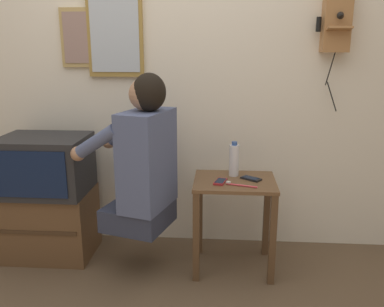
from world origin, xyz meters
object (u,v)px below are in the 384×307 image
cell_phone_spare (251,179)px  water_bottle (234,160)px  wall_phone_antique (336,20)px  toothbrush (239,185)px  framed_picture (84,38)px  television (45,165)px  wall_mirror (115,28)px  cell_phone_held (220,181)px  person (143,160)px

cell_phone_spare → water_bottle: 0.16m
wall_phone_antique → toothbrush: bearing=-144.0°
framed_picture → cell_phone_spare: 1.45m
television → framed_picture: 0.88m
television → framed_picture: size_ratio=1.43×
wall_mirror → cell_phone_held: size_ratio=4.70×
television → toothbrush: (1.26, -0.17, -0.05)m
person → wall_mirror: (-0.26, 0.46, 0.77)m
wall_phone_antique → framed_picture: (-1.64, 0.04, -0.10)m
wall_mirror → cell_phone_held: wall_mirror is taller
cell_phone_spare → toothbrush: bearing=-174.5°
television → toothbrush: bearing=-7.7°
wall_mirror → cell_phone_spare: (0.91, -0.34, -0.91)m
wall_phone_antique → toothbrush: 1.20m
framed_picture → water_bottle: framed_picture is taller
framed_picture → toothbrush: framed_picture is taller
person → television: size_ratio=1.71×
television → person: bearing=-13.3°
water_bottle → cell_phone_held: bearing=-120.4°
television → cell_phone_held: size_ratio=4.10×
television → wall_phone_antique: (1.85, 0.26, 0.91)m
cell_phone_spare → toothbrush: toothbrush is taller
person → cell_phone_spare: person is taller
framed_picture → cell_phone_spare: size_ratio=2.84×
cell_phone_spare → toothbrush: 0.15m
television → framed_picture: (0.21, 0.30, 0.80)m
wall_phone_antique → toothbrush: size_ratio=4.35×
television → cell_phone_spare: bearing=-1.8°
toothbrush → cell_phone_held: bearing=79.5°
person → framed_picture: size_ratio=2.45×
television → water_bottle: 1.23m
framed_picture → wall_phone_antique: bearing=-1.5°
cell_phone_spare → wall_phone_antique: bearing=-23.7°
cell_phone_spare → wall_mirror: bearing=105.5°
television → water_bottle: (1.23, 0.03, 0.05)m
television → water_bottle: size_ratio=2.48×
framed_picture → water_bottle: (1.02, -0.27, -0.75)m
cell_phone_held → cell_phone_spare: (0.19, 0.07, 0.00)m
framed_picture → wall_mirror: (0.22, -0.00, 0.06)m
wall_phone_antique → cell_phone_spare: 1.12m
framed_picture → television: bearing=-125.3°
water_bottle → person: bearing=-160.7°
cell_phone_spare → cell_phone_held: bearing=146.7°
cell_phone_held → water_bottle: (0.08, 0.14, 0.10)m
wall_mirror → toothbrush: wall_mirror is taller
wall_phone_antique → cell_phone_spare: bearing=-149.8°
person → television: (-0.69, 0.16, -0.09)m
person → wall_mirror: size_ratio=1.49×
wall_phone_antique → cell_phone_held: size_ratio=5.92×
toothbrush → television: bearing=98.7°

